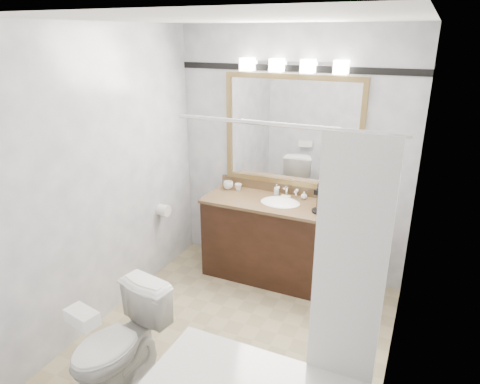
# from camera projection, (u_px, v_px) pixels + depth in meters

# --- Properties ---
(room) EXTENTS (2.42, 2.62, 2.52)m
(room) POSITION_uv_depth(u_px,v_px,m) (237.00, 199.00, 3.20)
(room) COLOR tan
(room) RESTS_ON ground
(vanity) EXTENTS (1.53, 0.58, 0.97)m
(vanity) POSITION_uv_depth(u_px,v_px,m) (279.00, 239.00, 4.35)
(vanity) COLOR black
(vanity) RESTS_ON ground
(mirror) EXTENTS (1.40, 0.04, 1.10)m
(mirror) POSITION_uv_depth(u_px,v_px,m) (291.00, 132.00, 4.20)
(mirror) COLOR olive
(mirror) RESTS_ON room
(vanity_light_bar) EXTENTS (1.02, 0.14, 0.12)m
(vanity_light_bar) POSITION_uv_depth(u_px,v_px,m) (292.00, 65.00, 3.93)
(vanity_light_bar) COLOR silver
(vanity_light_bar) RESTS_ON room
(accent_stripe) EXTENTS (2.40, 0.01, 0.06)m
(accent_stripe) POSITION_uv_depth(u_px,v_px,m) (294.00, 68.00, 4.00)
(accent_stripe) COLOR black
(accent_stripe) RESTS_ON room
(tp_roll) EXTENTS (0.11, 0.12, 0.12)m
(tp_roll) POSITION_uv_depth(u_px,v_px,m) (164.00, 210.00, 4.40)
(tp_roll) COLOR white
(tp_roll) RESTS_ON room
(toilet) EXTENTS (0.54, 0.79, 0.74)m
(toilet) POSITION_uv_depth(u_px,v_px,m) (119.00, 344.00, 2.99)
(toilet) COLOR white
(toilet) RESTS_ON ground
(tissue_box) EXTENTS (0.23, 0.16, 0.09)m
(tissue_box) POSITION_uv_depth(u_px,v_px,m) (82.00, 317.00, 2.61)
(tissue_box) COLOR white
(tissue_box) RESTS_ON toilet
(coffee_maker) EXTENTS (0.17, 0.20, 0.31)m
(coffee_maker) POSITION_uv_depth(u_px,v_px,m) (324.00, 194.00, 3.95)
(coffee_maker) COLOR black
(coffee_maker) RESTS_ON vanity
(cup_left) EXTENTS (0.11, 0.11, 0.08)m
(cup_left) POSITION_uv_depth(u_px,v_px,m) (228.00, 185.00, 4.55)
(cup_left) COLOR white
(cup_left) RESTS_ON vanity
(cup_right) EXTENTS (0.08, 0.08, 0.07)m
(cup_right) POSITION_uv_depth(u_px,v_px,m) (238.00, 187.00, 4.52)
(cup_right) COLOR white
(cup_right) RESTS_ON vanity
(soap_bottle_a) EXTENTS (0.06, 0.06, 0.11)m
(soap_bottle_a) POSITION_uv_depth(u_px,v_px,m) (277.00, 189.00, 4.39)
(soap_bottle_a) COLOR white
(soap_bottle_a) RESTS_ON vanity
(soap_bottle_b) EXTENTS (0.08, 0.08, 0.08)m
(soap_bottle_b) POSITION_uv_depth(u_px,v_px,m) (304.00, 195.00, 4.27)
(soap_bottle_b) COLOR white
(soap_bottle_b) RESTS_ON vanity
(soap_bar) EXTENTS (0.09, 0.06, 0.03)m
(soap_bar) POSITION_uv_depth(u_px,v_px,m) (285.00, 197.00, 4.29)
(soap_bar) COLOR beige
(soap_bar) RESTS_ON vanity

